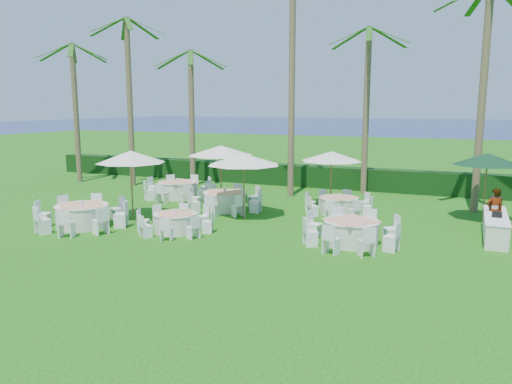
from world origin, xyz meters
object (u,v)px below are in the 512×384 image
banquet_table_e (225,201)px  buffet_table (495,225)px  umbrella_b (244,159)px  umbrella_d (332,156)px  banquet_table_f (339,205)px  umbrella_c (221,151)px  banquet_table_d (178,189)px  banquet_table_b (175,222)px  umbrella_green (487,159)px  banquet_table_a (82,215)px  staff_person (494,211)px  umbrella_a (131,157)px  banquet_table_c (351,232)px

banquet_table_e → buffet_table: 10.89m
umbrella_b → umbrella_d: umbrella_b is taller
banquet_table_f → umbrella_c: umbrella_c is taller
banquet_table_d → buffet_table: size_ratio=0.93×
banquet_table_b → banquet_table_e: size_ratio=0.82×
umbrella_c → umbrella_d: 5.18m
umbrella_d → umbrella_green: size_ratio=1.00×
banquet_table_a → banquet_table_f: 10.52m
banquet_table_b → umbrella_green: umbrella_green is taller
umbrella_b → staff_person: bearing=6.8°
banquet_table_f → umbrella_a: (-7.55, -4.31, 2.19)m
banquet_table_f → umbrella_c: 6.14m
banquet_table_c → banquet_table_f: banquet_table_c is taller
banquet_table_b → banquet_table_d: size_ratio=0.82×
umbrella_green → umbrella_c: bearing=-176.5°
banquet_table_b → banquet_table_e: bearing=90.6°
banquet_table_c → staff_person: staff_person is taller
umbrella_a → banquet_table_e: bearing=48.5°
banquet_table_e → umbrella_green: 10.97m
banquet_table_b → umbrella_d: umbrella_d is taller
banquet_table_f → banquet_table_b: bearing=-131.6°
banquet_table_a → umbrella_a: (0.97, 1.86, 2.11)m
umbrella_green → staff_person: umbrella_green is taller
banquet_table_b → banquet_table_c: banquet_table_c is taller
banquet_table_a → umbrella_d: size_ratio=1.22×
umbrella_d → staff_person: (6.70, -2.43, -1.50)m
banquet_table_c → umbrella_d: 6.52m
umbrella_green → banquet_table_f: bearing=-171.3°
banquet_table_e → umbrella_a: size_ratio=1.19×
umbrella_d → banquet_table_a: bearing=-136.3°
banquet_table_e → banquet_table_f: bearing=14.6°
banquet_table_f → umbrella_green: umbrella_green is taller
banquet_table_b → umbrella_a: size_ratio=0.98×
umbrella_b → banquet_table_e: bearing=144.3°
buffet_table → umbrella_a: bearing=-169.4°
banquet_table_e → umbrella_c: size_ratio=1.07×
banquet_table_c → banquet_table_d: bearing=153.1°
umbrella_b → umbrella_d: 4.50m
banquet_table_a → umbrella_a: 2.98m
umbrella_c → umbrella_d: (5.06, 1.12, -0.17)m
banquet_table_b → banquet_table_f: (4.81, 5.42, 0.01)m
umbrella_c → umbrella_d: size_ratio=1.13×
umbrella_b → umbrella_c: umbrella_c is taller
banquet_table_a → umbrella_a: size_ratio=1.21×
umbrella_a → umbrella_green: size_ratio=1.02×
umbrella_d → umbrella_c: bearing=-167.6°
umbrella_green → staff_person: 2.63m
banquet_table_f → umbrella_d: umbrella_d is taller
umbrella_a → umbrella_c: size_ratio=0.90×
umbrella_d → buffet_table: size_ratio=0.77×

